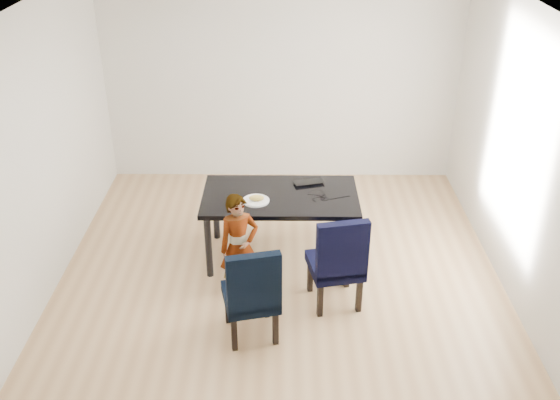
{
  "coord_description": "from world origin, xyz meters",
  "views": [
    {
      "loc": [
        0.04,
        -5.16,
        3.76
      ],
      "look_at": [
        0.0,
        0.2,
        0.85
      ],
      "focal_mm": 40.0,
      "sensor_mm": 36.0,
      "label": 1
    }
  ],
  "objects_px": {
    "chair_left": "(250,289)",
    "plate": "(256,201)",
    "chair_right": "(335,258)",
    "child": "(239,246)",
    "laptop": "(308,181)",
    "dining_table": "(280,226)"
  },
  "relations": [
    {
      "from": "dining_table",
      "to": "chair_right",
      "type": "relative_size",
      "value": 1.61
    },
    {
      "from": "chair_right",
      "to": "laptop",
      "type": "distance_m",
      "value": 1.13
    },
    {
      "from": "dining_table",
      "to": "plate",
      "type": "height_order",
      "value": "plate"
    },
    {
      "from": "chair_right",
      "to": "chair_left",
      "type": "bearing_deg",
      "value": -159.85
    },
    {
      "from": "dining_table",
      "to": "child",
      "type": "xyz_separation_m",
      "value": [
        -0.39,
        -0.65,
        0.16
      ]
    },
    {
      "from": "chair_right",
      "to": "plate",
      "type": "relative_size",
      "value": 3.65
    },
    {
      "from": "dining_table",
      "to": "laptop",
      "type": "distance_m",
      "value": 0.57
    },
    {
      "from": "chair_right",
      "to": "plate",
      "type": "distance_m",
      "value": 1.03
    },
    {
      "from": "dining_table",
      "to": "laptop",
      "type": "height_order",
      "value": "laptop"
    },
    {
      "from": "chair_right",
      "to": "dining_table",
      "type": "bearing_deg",
      "value": 112.53
    },
    {
      "from": "dining_table",
      "to": "chair_right",
      "type": "bearing_deg",
      "value": -56.14
    },
    {
      "from": "child",
      "to": "laptop",
      "type": "distance_m",
      "value": 1.19
    },
    {
      "from": "dining_table",
      "to": "plate",
      "type": "distance_m",
      "value": 0.48
    },
    {
      "from": "plate",
      "to": "laptop",
      "type": "relative_size",
      "value": 0.85
    },
    {
      "from": "chair_left",
      "to": "plate",
      "type": "bearing_deg",
      "value": 76.53
    },
    {
      "from": "chair_right",
      "to": "laptop",
      "type": "bearing_deg",
      "value": 90.87
    },
    {
      "from": "child",
      "to": "chair_left",
      "type": "bearing_deg",
      "value": -100.48
    },
    {
      "from": "chair_right",
      "to": "child",
      "type": "xyz_separation_m",
      "value": [
        -0.91,
        0.13,
        0.04
      ]
    },
    {
      "from": "chair_right",
      "to": "laptop",
      "type": "height_order",
      "value": "chair_right"
    },
    {
      "from": "chair_left",
      "to": "child",
      "type": "xyz_separation_m",
      "value": [
        -0.14,
        0.6,
        0.06
      ]
    },
    {
      "from": "chair_right",
      "to": "child",
      "type": "height_order",
      "value": "child"
    },
    {
      "from": "dining_table",
      "to": "laptop",
      "type": "bearing_deg",
      "value": 45.41
    }
  ]
}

